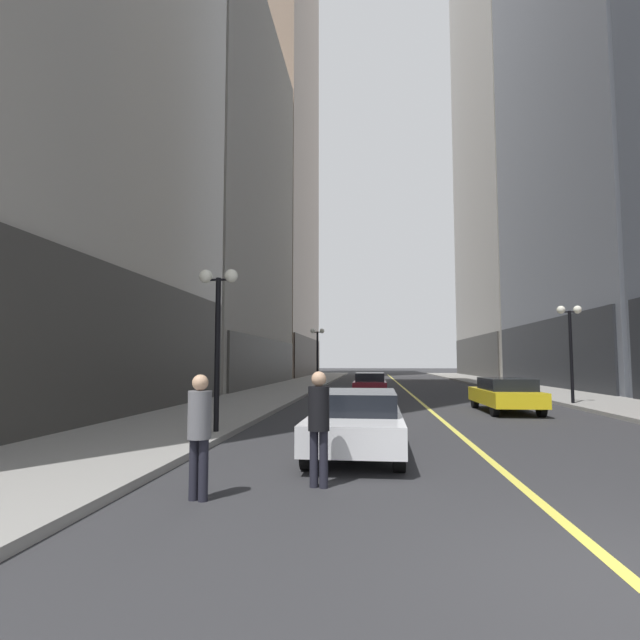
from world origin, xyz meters
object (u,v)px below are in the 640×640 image
Objects in this scene: pedestrian_in_grey_suit at (199,426)px; car_yellow at (505,394)px; car_maroon at (370,384)px; street_lamp_left_far at (317,344)px; car_white at (357,419)px; street_lamp_left_near at (218,313)px; street_lamp_right_mid at (570,332)px; pedestrian_in_black_coat at (319,419)px.

car_yellow is at bearing 59.89° from pedestrian_in_grey_suit.
car_yellow is 1.02× the size of car_maroon.
car_maroon is at bearing -66.95° from street_lamp_left_far.
car_white is 1.04× the size of car_maroon.
pedestrian_in_grey_suit is 0.40× the size of street_lamp_left_near.
pedestrian_in_grey_suit is at bearing -120.11° from car_yellow.
street_lamp_left_near is (-9.22, -7.33, 2.54)m from car_yellow.
car_yellow and car_maroon have the same top height.
street_lamp_left_far is at bearing 131.37° from street_lamp_right_mid.
pedestrian_in_black_coat is at bearing -116.09° from car_yellow.
street_lamp_left_near reaches higher than pedestrian_in_grey_suit.
pedestrian_in_black_coat is (-0.74, -20.37, 0.35)m from car_maroon.
street_lamp_left_far is 19.37m from street_lamp_right_mid.
pedestrian_in_grey_suit is 30.69m from street_lamp_left_far.
street_lamp_right_mid reaches higher than pedestrian_in_grey_suit.
pedestrian_in_grey_suit is 6.44m from street_lamp_left_near.
car_maroon is at bearing 149.34° from street_lamp_right_mid.
car_yellow is 1.05× the size of street_lamp_right_mid.
car_white is 2.67× the size of pedestrian_in_grey_suit.
car_maroon is at bearing 75.65° from street_lamp_left_near.
car_yellow is 1.05× the size of street_lamp_left_far.
pedestrian_in_grey_suit is at bearing -118.83° from car_white.
car_yellow is at bearing -57.04° from car_maroon.
car_white is 4.46m from pedestrian_in_grey_suit.
street_lamp_left_near reaches higher than car_white.
car_white is 1.02× the size of car_yellow.
car_white is 4.91m from street_lamp_left_near.
street_lamp_left_far is at bearing 113.05° from car_maroon.
car_yellow is at bearing -62.10° from street_lamp_left_far.
street_lamp_left_far reaches higher than pedestrian_in_grey_suit.
car_white is at bearing 80.28° from pedestrian_in_black_coat.
car_maroon is 20.39m from pedestrian_in_black_coat.
street_lamp_right_mid is at bearing 38.55° from street_lamp_left_near.
pedestrian_in_grey_suit is (-2.14, -3.90, 0.33)m from car_white.
street_lamp_left_far is 1.00× the size of street_lamp_right_mid.
pedestrian_in_black_coat is (-6.00, -12.25, 0.35)m from car_yellow.
car_yellow is 19.86m from street_lamp_left_far.
street_lamp_left_near reaches higher than car_maroon.
pedestrian_in_black_coat is at bearing -56.86° from street_lamp_left_near.
pedestrian_in_black_coat is at bearing -83.81° from street_lamp_left_far.
pedestrian_in_black_coat reaches higher than pedestrian_in_grey_suit.
street_lamp_left_far is at bearing 97.96° from car_white.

